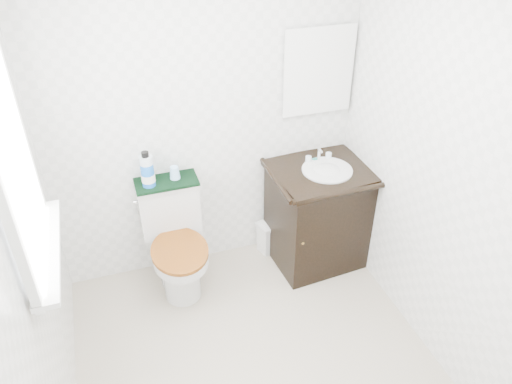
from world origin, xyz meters
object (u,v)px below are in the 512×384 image
vanity (318,213)px  trash_bin (270,236)px  toilet (176,245)px  mouthwash_bottle (147,170)px  cup (175,173)px

vanity → trash_bin: bearing=148.2°
toilet → trash_bin: bearing=9.8°
trash_bin → mouthwash_bottle: size_ratio=1.05×
mouthwash_bottle → trash_bin: bearing=2.0°
mouthwash_bottle → cup: (0.18, 0.04, -0.07)m
toilet → trash_bin: toilet is taller
toilet → vanity: (1.09, -0.06, 0.08)m
trash_bin → mouthwash_bottle: (-0.89, -0.03, 0.81)m
mouthwash_bottle → cup: bearing=10.8°
cup → trash_bin: bearing=-0.4°
cup → vanity: bearing=-11.1°
toilet → cup: size_ratio=9.01×
vanity → cup: bearing=168.9°
vanity → cup: same height
trash_bin → vanity: bearing=-31.8°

